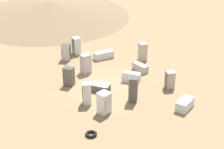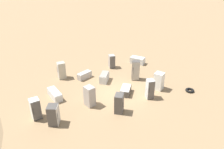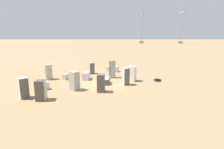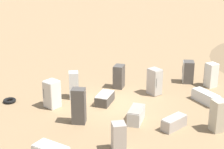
{
  "view_description": "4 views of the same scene",
  "coord_description": "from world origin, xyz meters",
  "px_view_note": "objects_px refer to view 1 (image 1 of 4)",
  "views": [
    {
      "loc": [
        -8.07,
        24.09,
        14.15
      ],
      "look_at": [
        -1.12,
        0.89,
        1.69
      ],
      "focal_mm": 60.0,
      "sensor_mm": 36.0,
      "label": 1
    },
    {
      "loc": [
        15.77,
        1.95,
        10.05
      ],
      "look_at": [
        -0.02,
        -0.52,
        1.79
      ],
      "focal_mm": 35.0,
      "sensor_mm": 36.0,
      "label": 2
    },
    {
      "loc": [
        16.78,
        1.48,
        4.51
      ],
      "look_at": [
        0.98,
        1.32,
        1.18
      ],
      "focal_mm": 28.0,
      "sensor_mm": 36.0,
      "label": 3
    },
    {
      "loc": [
        -19.51,
        -4.63,
        9.0
      ],
      "look_at": [
        -0.46,
        0.12,
        1.96
      ],
      "focal_mm": 60.0,
      "sensor_mm": 36.0,
      "label": 4
    }
  ],
  "objects_px": {
    "discarded_fridge_2": "(140,68)",
    "discarded_fridge_13": "(143,52)",
    "discarded_fridge_1": "(69,76)",
    "scrap_tire": "(91,134)",
    "discarded_fridge_7": "(170,80)",
    "discarded_fridge_12": "(131,77)",
    "discarded_fridge_8": "(104,103)",
    "discarded_fridge_3": "(133,89)",
    "discarded_fridge_6": "(76,46)",
    "discarded_fridge_10": "(87,94)",
    "discarded_fridge_9": "(100,88)",
    "discarded_fridge_5": "(86,64)",
    "discarded_fridge_4": "(185,104)",
    "discarded_fridge_0": "(104,55)"
  },
  "relations": [
    {
      "from": "discarded_fridge_3",
      "to": "discarded_fridge_13",
      "type": "xyz_separation_m",
      "value": [
        0.87,
        -7.01,
        -0.14
      ]
    },
    {
      "from": "discarded_fridge_7",
      "to": "discarded_fridge_1",
      "type": "bearing_deg",
      "value": 77.95
    },
    {
      "from": "discarded_fridge_12",
      "to": "discarded_fridge_9",
      "type": "bearing_deg",
      "value": -37.7
    },
    {
      "from": "discarded_fridge_3",
      "to": "discarded_fridge_6",
      "type": "xyz_separation_m",
      "value": [
        6.99,
        -6.65,
        -0.16
      ]
    },
    {
      "from": "discarded_fridge_0",
      "to": "discarded_fridge_4",
      "type": "height_order",
      "value": "discarded_fridge_4"
    },
    {
      "from": "discarded_fridge_0",
      "to": "scrap_tire",
      "type": "distance_m",
      "value": 11.56
    },
    {
      "from": "discarded_fridge_3",
      "to": "discarded_fridge_4",
      "type": "distance_m",
      "value": 3.78
    },
    {
      "from": "discarded_fridge_3",
      "to": "discarded_fridge_7",
      "type": "bearing_deg",
      "value": -48.13
    },
    {
      "from": "discarded_fridge_8",
      "to": "discarded_fridge_9",
      "type": "relative_size",
      "value": 1.06
    },
    {
      "from": "discarded_fridge_0",
      "to": "discarded_fridge_9",
      "type": "relative_size",
      "value": 1.17
    },
    {
      "from": "discarded_fridge_6",
      "to": "discarded_fridge_7",
      "type": "bearing_deg",
      "value": -155.26
    },
    {
      "from": "discarded_fridge_5",
      "to": "discarded_fridge_6",
      "type": "distance_m",
      "value": 4.02
    },
    {
      "from": "discarded_fridge_9",
      "to": "discarded_fridge_2",
      "type": "bearing_deg",
      "value": 157.68
    },
    {
      "from": "discarded_fridge_2",
      "to": "discarded_fridge_8",
      "type": "relative_size",
      "value": 0.96
    },
    {
      "from": "discarded_fridge_2",
      "to": "discarded_fridge_8",
      "type": "distance_m",
      "value": 7.07
    },
    {
      "from": "discarded_fridge_2",
      "to": "scrap_tire",
      "type": "xyz_separation_m",
      "value": [
        0.94,
        9.71,
        -0.22
      ]
    },
    {
      "from": "discarded_fridge_6",
      "to": "discarded_fridge_7",
      "type": "xyz_separation_m",
      "value": [
        -9.24,
        4.02,
        -0.09
      ]
    },
    {
      "from": "discarded_fridge_8",
      "to": "discarded_fridge_12",
      "type": "distance_m",
      "value": 5.06
    },
    {
      "from": "discarded_fridge_2",
      "to": "scrap_tire",
      "type": "bearing_deg",
      "value": -152.4
    },
    {
      "from": "discarded_fridge_8",
      "to": "discarded_fridge_9",
      "type": "xyz_separation_m",
      "value": [
        1.2,
        -2.78,
        -0.5
      ]
    },
    {
      "from": "discarded_fridge_1",
      "to": "discarded_fridge_3",
      "type": "bearing_deg",
      "value": 173.87
    },
    {
      "from": "discarded_fridge_7",
      "to": "discarded_fridge_9",
      "type": "height_order",
      "value": "discarded_fridge_7"
    },
    {
      "from": "discarded_fridge_1",
      "to": "discarded_fridge_12",
      "type": "xyz_separation_m",
      "value": [
        -4.53,
        -1.98,
        -0.37
      ]
    },
    {
      "from": "discarded_fridge_9",
      "to": "scrap_tire",
      "type": "distance_m",
      "value": 5.64
    },
    {
      "from": "discarded_fridge_2",
      "to": "discarded_fridge_7",
      "type": "xyz_separation_m",
      "value": [
        -2.81,
        2.23,
        0.39
      ]
    },
    {
      "from": "discarded_fridge_8",
      "to": "discarded_fridge_10",
      "type": "xyz_separation_m",
      "value": [
        1.54,
        -0.77,
        0.04
      ]
    },
    {
      "from": "discarded_fridge_0",
      "to": "discarded_fridge_5",
      "type": "distance_m",
      "value": 3.2
    },
    {
      "from": "discarded_fridge_13",
      "to": "scrap_tire",
      "type": "distance_m",
      "value": 11.9
    },
    {
      "from": "discarded_fridge_10",
      "to": "discarded_fridge_13",
      "type": "relative_size",
      "value": 1.02
    },
    {
      "from": "discarded_fridge_10",
      "to": "scrap_tire",
      "type": "height_order",
      "value": "discarded_fridge_10"
    },
    {
      "from": "discarded_fridge_6",
      "to": "scrap_tire",
      "type": "xyz_separation_m",
      "value": [
        -5.49,
        11.5,
        -0.7
      ]
    },
    {
      "from": "discarded_fridge_6",
      "to": "discarded_fridge_5",
      "type": "bearing_deg",
      "value": 170.88
    },
    {
      "from": "discarded_fridge_5",
      "to": "discarded_fridge_13",
      "type": "distance_m",
      "value": 5.45
    },
    {
      "from": "discarded_fridge_2",
      "to": "discarded_fridge_3",
      "type": "bearing_deg",
      "value": -140.29
    },
    {
      "from": "discarded_fridge_2",
      "to": "discarded_fridge_7",
      "type": "distance_m",
      "value": 3.61
    },
    {
      "from": "discarded_fridge_1",
      "to": "discarded_fridge_9",
      "type": "bearing_deg",
      "value": 178.16
    },
    {
      "from": "discarded_fridge_1",
      "to": "discarded_fridge_10",
      "type": "xyz_separation_m",
      "value": [
        -2.31,
        2.25,
        0.08
      ]
    },
    {
      "from": "discarded_fridge_13",
      "to": "discarded_fridge_2",
      "type": "bearing_deg",
      "value": -115.77
    },
    {
      "from": "discarded_fridge_5",
      "to": "discarded_fridge_6",
      "type": "xyz_separation_m",
      "value": [
        2.17,
        -3.38,
        -0.03
      ]
    },
    {
      "from": "discarded_fridge_2",
      "to": "discarded_fridge_13",
      "type": "distance_m",
      "value": 2.23
    },
    {
      "from": "discarded_fridge_6",
      "to": "discarded_fridge_4",
      "type": "bearing_deg",
      "value": -163.63
    },
    {
      "from": "discarded_fridge_3",
      "to": "discarded_fridge_7",
      "type": "xyz_separation_m",
      "value": [
        -2.25,
        -2.63,
        -0.25
      ]
    },
    {
      "from": "discarded_fridge_4",
      "to": "discarded_fridge_13",
      "type": "height_order",
      "value": "discarded_fridge_13"
    },
    {
      "from": "discarded_fridge_8",
      "to": "discarded_fridge_12",
      "type": "bearing_deg",
      "value": -161.23
    },
    {
      "from": "discarded_fridge_13",
      "to": "discarded_fridge_7",
      "type": "bearing_deg",
      "value": -88.44
    },
    {
      "from": "discarded_fridge_1",
      "to": "scrap_tire",
      "type": "distance_m",
      "value": 6.94
    },
    {
      "from": "scrap_tire",
      "to": "discarded_fridge_4",
      "type": "bearing_deg",
      "value": -137.25
    },
    {
      "from": "discarded_fridge_0",
      "to": "discarded_fridge_6",
      "type": "distance_m",
      "value": 2.77
    },
    {
      "from": "discarded_fridge_4",
      "to": "discarded_fridge_6",
      "type": "xyz_separation_m",
      "value": [
        10.72,
        -6.67,
        0.43
      ]
    },
    {
      "from": "discarded_fridge_1",
      "to": "scrap_tire",
      "type": "height_order",
      "value": "discarded_fridge_1"
    }
  ]
}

